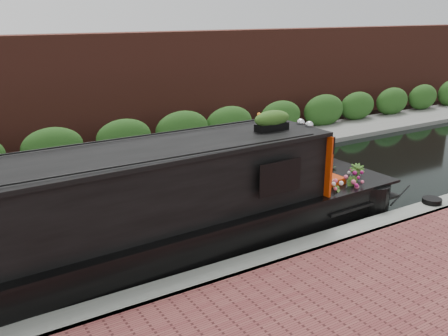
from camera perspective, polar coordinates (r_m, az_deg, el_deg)
ground at (r=12.49m, az=-3.23°, el=-4.79°), size 80.00×80.00×0.00m
near_bank_coping at (r=10.00m, az=6.08°, el=-10.92°), size 40.00×0.60×0.50m
far_bank_path at (r=16.10m, az=-10.44°, el=0.13°), size 40.00×2.40×0.34m
far_hedge at (r=16.91m, az=-11.57°, el=0.91°), size 40.00×1.10×2.80m
far_brick_wall at (r=18.82m, az=-13.84°, el=2.46°), size 40.00×1.00×8.00m
narrowboat at (r=9.68m, az=-11.18°, el=-6.37°), size 12.66×2.61×2.96m
rope_fender at (r=13.56m, az=16.29°, el=-2.82°), size 0.38×0.43×0.38m
coiled_mooring_rope at (r=13.22m, az=22.67°, el=-3.47°), size 0.47×0.47×0.12m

